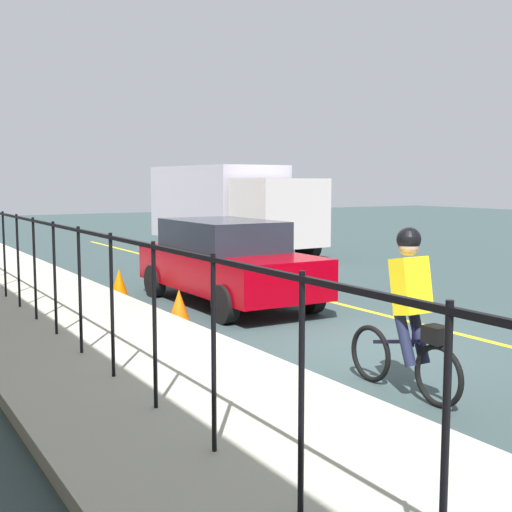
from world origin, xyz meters
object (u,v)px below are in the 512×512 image
(parked_sedan_rear, at_px, (226,261))
(traffic_cone_far, at_px, (179,305))
(cyclist_lead, at_px, (409,313))
(box_truck_background, at_px, (230,206))
(traffic_cone_near, at_px, (119,283))

(parked_sedan_rear, bearing_deg, traffic_cone_far, -55.28)
(cyclist_lead, xyz_separation_m, traffic_cone_far, (4.83, 0.49, -0.65))
(cyclist_lead, relative_size, parked_sedan_rear, 0.41)
(box_truck_background, xyz_separation_m, traffic_cone_far, (-8.37, 5.55, -1.28))
(cyclist_lead, bearing_deg, parked_sedan_rear, -9.24)
(cyclist_lead, bearing_deg, box_truck_background, -21.18)
(box_truck_background, bearing_deg, traffic_cone_near, -48.29)
(cyclist_lead, xyz_separation_m, parked_sedan_rear, (5.80, -0.92, -0.09))
(traffic_cone_near, relative_size, traffic_cone_far, 1.03)
(cyclist_lead, distance_m, traffic_cone_near, 7.74)
(parked_sedan_rear, distance_m, traffic_cone_far, 1.80)
(box_truck_background, bearing_deg, cyclist_lead, -23.93)
(cyclist_lead, height_order, parked_sedan_rear, cyclist_lead)
(traffic_cone_near, bearing_deg, box_truck_background, -45.35)
(box_truck_background, distance_m, traffic_cone_near, 7.93)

